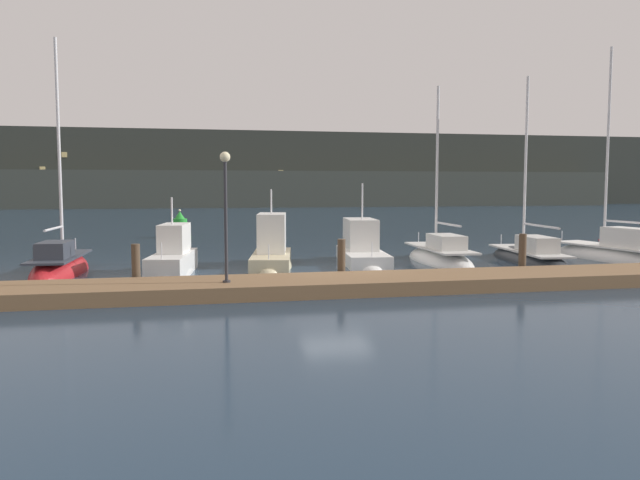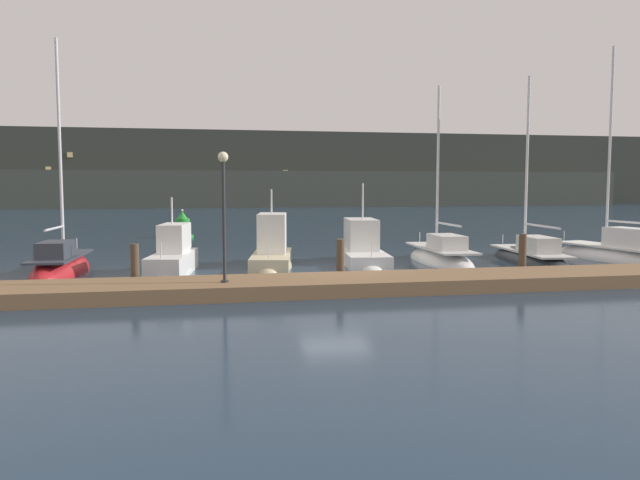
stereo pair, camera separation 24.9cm
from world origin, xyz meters
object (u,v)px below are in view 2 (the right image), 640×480
object	(u,v)px
channel_buoy	(183,227)
dock_lamppost	(224,195)
motorboat_berth_3	(173,265)
sailboat_berth_6	(441,260)
sailboat_berth_2	(61,270)
sailboat_berth_7	(530,259)
motorboat_berth_4	(272,257)
rowboat_adrift	(619,242)
sailboat_berth_8	(617,257)
motorboat_berth_5	(362,256)

from	to	relation	value
channel_buoy	dock_lamppost	distance (m)	22.99
motorboat_berth_3	sailboat_berth_6	world-z (taller)	sailboat_berth_6
sailboat_berth_2	sailboat_berth_7	bearing A→B (deg)	-0.41
sailboat_berth_2	motorboat_berth_4	world-z (taller)	sailboat_berth_2
dock_lamppost	rowboat_adrift	world-z (taller)	dock_lamppost
sailboat_berth_6	sailboat_berth_8	world-z (taller)	sailboat_berth_8
sailboat_berth_7	dock_lamppost	size ratio (longest dim) A/B	2.24
motorboat_berth_4	sailboat_berth_8	size ratio (longest dim) A/B	0.54
dock_lamppost	sailboat_berth_6	bearing A→B (deg)	34.58
motorboat_berth_5	sailboat_berth_6	size ratio (longest dim) A/B	0.71
motorboat_berth_3	sailboat_berth_8	bearing A→B (deg)	1.39
sailboat_berth_6	sailboat_berth_7	xyz separation A→B (m)	(4.03, -0.54, -0.00)
motorboat_berth_3	sailboat_berth_7	world-z (taller)	sailboat_berth_7
sailboat_berth_2	sailboat_berth_6	world-z (taller)	sailboat_berth_2
motorboat_berth_5	motorboat_berth_3	bearing A→B (deg)	-167.00
channel_buoy	motorboat_berth_4	bearing A→B (deg)	-75.53
sailboat_berth_7	dock_lamppost	xyz separation A→B (m)	(-13.81, -6.20, 3.00)
sailboat_berth_2	motorboat_berth_5	world-z (taller)	sailboat_berth_2
sailboat_berth_6	sailboat_berth_7	bearing A→B (deg)	-7.63
motorboat_berth_3	dock_lamppost	world-z (taller)	dock_lamppost
motorboat_berth_3	rowboat_adrift	size ratio (longest dim) A/B	1.93
sailboat_berth_2	motorboat_berth_5	size ratio (longest dim) A/B	1.64
motorboat_berth_5	dock_lamppost	distance (m)	10.03
sailboat_berth_8	channel_buoy	distance (m)	26.01
motorboat_berth_3	motorboat_berth_5	xyz separation A→B (m)	(8.10, 1.87, -0.02)
motorboat_berth_5	rowboat_adrift	size ratio (longest dim) A/B	2.35
motorboat_berth_3	sailboat_berth_6	bearing A→B (deg)	6.61
sailboat_berth_8	sailboat_berth_6	bearing A→B (deg)	173.99
sailboat_berth_7	motorboat_berth_3	bearing A→B (deg)	-177.07
sailboat_berth_2	rowboat_adrift	bearing A→B (deg)	14.88
dock_lamppost	sailboat_berth_7	bearing A→B (deg)	24.19
sailboat_berth_2	sailboat_berth_8	size ratio (longest dim) A/B	0.95
sailboat_berth_2	rowboat_adrift	world-z (taller)	sailboat_berth_2
motorboat_berth_4	sailboat_berth_7	distance (m)	11.57
sailboat_berth_2	dock_lamppost	world-z (taller)	sailboat_berth_2
sailboat_berth_2	sailboat_berth_7	distance (m)	19.88
sailboat_berth_2	rowboat_adrift	size ratio (longest dim) A/B	3.87
sailboat_berth_6	sailboat_berth_7	distance (m)	4.06
motorboat_berth_5	rowboat_adrift	distance (m)	19.48
motorboat_berth_4	channel_buoy	distance (m)	16.35
sailboat_berth_7	sailboat_berth_2	bearing A→B (deg)	179.59
channel_buoy	sailboat_berth_2	bearing A→B (deg)	-104.51
sailboat_berth_2	sailboat_berth_7	xyz separation A→B (m)	(19.88, -0.14, 0.00)
motorboat_berth_5	sailboat_berth_7	bearing A→B (deg)	-8.13
sailboat_berth_8	rowboat_adrift	distance (m)	10.75
sailboat_berth_2	channel_buoy	bearing A→B (deg)	75.49
motorboat_berth_5	sailboat_berth_6	distance (m)	3.51
sailboat_berth_2	sailboat_berth_8	bearing A→B (deg)	-1.10
sailboat_berth_8	rowboat_adrift	world-z (taller)	sailboat_berth_8
dock_lamppost	channel_buoy	bearing A→B (deg)	94.56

